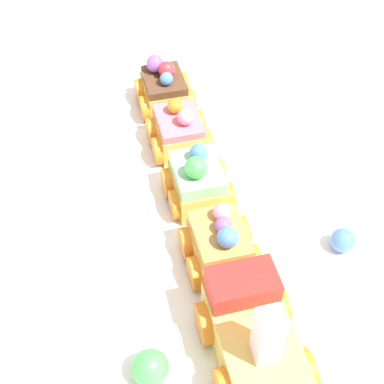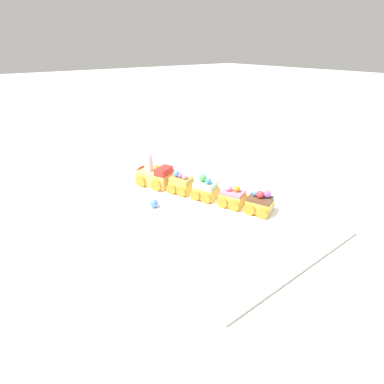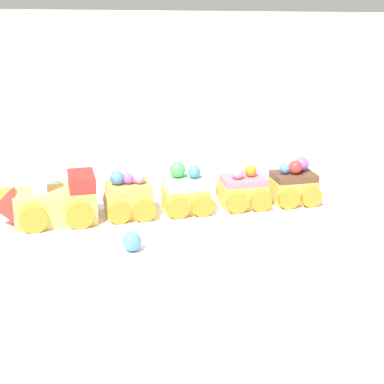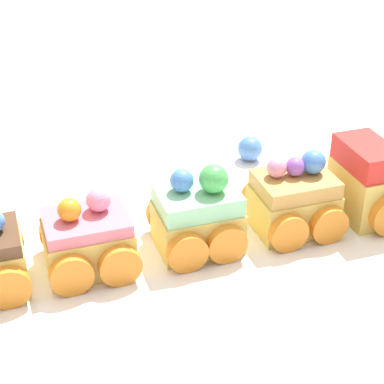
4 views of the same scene
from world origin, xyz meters
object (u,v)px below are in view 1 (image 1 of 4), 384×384
at_px(cake_car_mint, 197,183).
at_px(gumball_green, 150,368).
at_px(gumball_blue, 343,240).
at_px(cake_train_locomotive, 258,352).
at_px(cake_car_caramel, 220,246).
at_px(cake_car_strawberry, 179,132).
at_px(cake_car_chocolate, 164,90).

xyz_separation_m(cake_car_mint, gumball_green, (0.19, -0.01, -0.01)).
distance_m(gumball_green, gumball_blue, 0.22).
height_order(cake_train_locomotive, gumball_green, cake_train_locomotive).
distance_m(cake_car_caramel, cake_car_strawberry, 0.16).
xyz_separation_m(cake_car_caramel, cake_car_strawberry, (-0.15, -0.06, -0.00)).
bearing_deg(cake_car_strawberry, cake_train_locomotive, -0.03).
relative_size(cake_train_locomotive, gumball_green, 4.77).
xyz_separation_m(cake_car_chocolate, gumball_green, (0.34, 0.05, -0.01)).
height_order(cake_car_caramel, gumball_green, cake_car_caramel).
relative_size(cake_car_chocolate, gumball_green, 2.77).
bearing_deg(gumball_green, gumball_blue, 133.90).
xyz_separation_m(gumball_green, gumball_blue, (-0.15, 0.16, -0.00)).
relative_size(cake_car_caramel, gumball_green, 2.77).
distance_m(cake_car_caramel, cake_car_mint, 0.08).
bearing_deg(cake_train_locomotive, cake_car_mint, -179.96).
bearing_deg(gumball_green, cake_car_chocolate, -171.83).
relative_size(cake_car_mint, gumball_blue, 3.51).
distance_m(cake_train_locomotive, gumball_blue, 0.15).
xyz_separation_m(cake_train_locomotive, cake_car_caramel, (-0.10, -0.04, -0.00)).
relative_size(cake_train_locomotive, cake_car_chocolate, 1.72).
bearing_deg(gumball_blue, cake_car_strawberry, -124.08).
bearing_deg(gumball_blue, cake_car_chocolate, -132.77).
height_order(cake_car_caramel, cake_car_mint, cake_car_mint).
height_order(cake_car_mint, gumball_blue, cake_car_mint).
bearing_deg(cake_car_strawberry, cake_car_chocolate, -179.74).
bearing_deg(cake_car_chocolate, cake_car_strawberry, 0.26).
xyz_separation_m(cake_car_caramel, cake_car_chocolate, (-0.22, -0.09, -0.00)).
bearing_deg(cake_train_locomotive, gumball_blue, 128.44).
bearing_deg(cake_car_chocolate, cake_car_caramel, 0.09).
xyz_separation_m(cake_car_chocolate, gumball_blue, (0.19, 0.21, -0.01)).
relative_size(cake_train_locomotive, cake_car_strawberry, 1.72).
bearing_deg(cake_train_locomotive, cake_car_caramel, 179.91).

